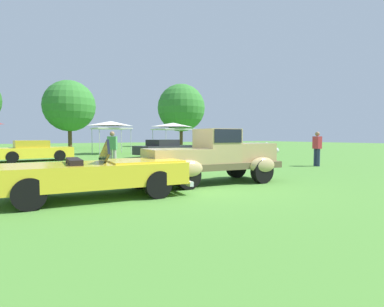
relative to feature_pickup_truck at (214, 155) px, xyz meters
The scene contains 13 objects.
ground_plane 1.12m from the feature_pickup_truck, 146.98° to the right, with size 120.00×120.00×0.00m, color #4C8433.
feature_pickup_truck is the anchor object (origin of this frame).
neighbor_convertible 3.74m from the feature_pickup_truck, behind, with size 4.55×2.04×1.40m.
show_car_yellow 13.11m from the feature_pickup_truck, 109.30° to the left, with size 4.19×1.99×1.22m.
show_car_charcoal 12.49m from the feature_pickup_truck, 71.67° to the left, with size 4.76×2.92×1.22m.
show_car_skyblue 13.72m from the feature_pickup_truck, 51.67° to the left, with size 4.73×2.41×1.22m.
spectator_near_truck 7.62m from the feature_pickup_truck, 13.95° to the left, with size 0.32×0.44×1.69m.
spectator_between_cars 6.15m from the feature_pickup_truck, 104.27° to the left, with size 0.47×0.43×1.69m.
spectator_by_row 3.70m from the feature_pickup_truck, 60.97° to the left, with size 0.46×0.39×1.69m.
canopy_tent_center_field 17.46m from the feature_pickup_truck, 84.56° to the left, with size 2.81×2.81×2.71m.
canopy_tent_right_field 19.19m from the feature_pickup_truck, 66.74° to the left, with size 3.21×3.21×2.71m.
treeline_center 30.56m from the feature_pickup_truck, 89.10° to the left, with size 5.93×5.93×7.95m.
treeline_mid_right 34.89m from the feature_pickup_truck, 63.08° to the left, with size 6.77×6.77×8.90m.
Camera 1 is at (-4.90, -7.52, 1.48)m, focal length 28.63 mm.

